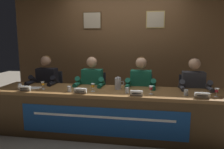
% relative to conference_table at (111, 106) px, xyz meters
% --- Properties ---
extents(ground_plane, '(12.00, 12.00, 0.00)m').
position_rel_conference_table_xyz_m(ground_plane, '(0.00, 0.11, -0.50)').
color(ground_plane, gray).
extents(wall_back_panelled, '(4.99, 0.14, 2.60)m').
position_rel_conference_table_xyz_m(wall_back_panelled, '(0.00, 1.61, 0.80)').
color(wall_back_panelled, brown).
rests_on(wall_back_panelled, ground_plane).
extents(conference_table, '(3.79, 0.76, 0.73)m').
position_rel_conference_table_xyz_m(conference_table, '(0.00, 0.00, 0.00)').
color(conference_table, brown).
rests_on(conference_table, ground_plane).
extents(chair_far_left, '(0.44, 0.45, 0.90)m').
position_rel_conference_table_xyz_m(chair_far_left, '(-1.31, 0.68, -0.07)').
color(chair_far_left, black).
rests_on(chair_far_left, ground_plane).
extents(panelist_far_left, '(0.51, 0.48, 1.22)m').
position_rel_conference_table_xyz_m(panelist_far_left, '(-1.31, 0.48, 0.21)').
color(panelist_far_left, black).
rests_on(panelist_far_left, ground_plane).
extents(nameplate_far_left, '(0.18, 0.06, 0.08)m').
position_rel_conference_table_xyz_m(nameplate_far_left, '(-1.33, -0.16, 0.26)').
color(nameplate_far_left, white).
rests_on(nameplate_far_left, conference_table).
extents(juice_glass_far_left, '(0.06, 0.06, 0.12)m').
position_rel_conference_table_xyz_m(juice_glass_far_left, '(-1.11, -0.00, 0.31)').
color(juice_glass_far_left, white).
rests_on(juice_glass_far_left, conference_table).
extents(water_cup_far_left, '(0.06, 0.06, 0.08)m').
position_rel_conference_table_xyz_m(water_cup_far_left, '(-1.48, -0.05, 0.26)').
color(water_cup_far_left, silver).
rests_on(water_cup_far_left, conference_table).
extents(chair_center_left, '(0.44, 0.45, 0.90)m').
position_rel_conference_table_xyz_m(chair_center_left, '(-0.43, 0.68, -0.07)').
color(chair_center_left, black).
rests_on(chair_center_left, ground_plane).
extents(panelist_center_left, '(0.51, 0.48, 1.22)m').
position_rel_conference_table_xyz_m(panelist_center_left, '(-0.43, 0.48, 0.21)').
color(panelist_center_left, black).
rests_on(panelist_center_left, ground_plane).
extents(nameplate_center_left, '(0.19, 0.06, 0.08)m').
position_rel_conference_table_xyz_m(nameplate_center_left, '(-0.43, -0.17, 0.26)').
color(nameplate_center_left, white).
rests_on(nameplate_center_left, conference_table).
extents(juice_glass_center_left, '(0.06, 0.06, 0.12)m').
position_rel_conference_table_xyz_m(juice_glass_center_left, '(-0.27, -0.02, 0.31)').
color(juice_glass_center_left, white).
rests_on(juice_glass_center_left, conference_table).
extents(water_cup_center_left, '(0.06, 0.06, 0.08)m').
position_rel_conference_table_xyz_m(water_cup_center_left, '(-0.63, -0.08, 0.26)').
color(water_cup_center_left, silver).
rests_on(water_cup_center_left, conference_table).
extents(chair_center_right, '(0.44, 0.45, 0.90)m').
position_rel_conference_table_xyz_m(chair_center_right, '(0.44, 0.68, -0.07)').
color(chair_center_right, black).
rests_on(chair_center_right, ground_plane).
extents(panelist_center_right, '(0.51, 0.48, 1.22)m').
position_rel_conference_table_xyz_m(panelist_center_right, '(0.44, 0.48, 0.21)').
color(panelist_center_right, black).
rests_on(panelist_center_right, ground_plane).
extents(nameplate_center_right, '(0.18, 0.06, 0.08)m').
position_rel_conference_table_xyz_m(nameplate_center_right, '(0.40, -0.18, 0.26)').
color(nameplate_center_right, white).
rests_on(nameplate_center_right, conference_table).
extents(juice_glass_center_right, '(0.06, 0.06, 0.12)m').
position_rel_conference_table_xyz_m(juice_glass_center_right, '(0.61, -0.04, 0.31)').
color(juice_glass_center_right, white).
rests_on(juice_glass_center_right, conference_table).
extents(water_cup_center_right, '(0.06, 0.06, 0.08)m').
position_rel_conference_table_xyz_m(water_cup_center_right, '(0.26, -0.04, 0.26)').
color(water_cup_center_right, silver).
rests_on(water_cup_center_right, conference_table).
extents(chair_far_right, '(0.44, 0.45, 0.90)m').
position_rel_conference_table_xyz_m(chair_far_right, '(1.31, 0.68, -0.07)').
color(chair_far_right, black).
rests_on(chair_far_right, ground_plane).
extents(panelist_far_right, '(0.51, 0.48, 1.22)m').
position_rel_conference_table_xyz_m(panelist_far_right, '(1.31, 0.48, 0.21)').
color(panelist_far_right, black).
rests_on(panelist_far_right, ground_plane).
extents(nameplate_far_right, '(0.20, 0.06, 0.08)m').
position_rel_conference_table_xyz_m(nameplate_far_right, '(1.30, -0.15, 0.26)').
color(nameplate_far_right, white).
rests_on(nameplate_far_right, conference_table).
extents(juice_glass_far_right, '(0.06, 0.06, 0.12)m').
position_rel_conference_table_xyz_m(juice_glass_far_right, '(1.51, -0.04, 0.31)').
color(juice_glass_far_right, white).
rests_on(juice_glass_far_right, conference_table).
extents(water_cup_far_right, '(0.06, 0.06, 0.08)m').
position_rel_conference_table_xyz_m(water_cup_far_right, '(1.10, -0.02, 0.26)').
color(water_cup_far_right, silver).
rests_on(water_cup_far_right, conference_table).
extents(water_pitcher_central, '(0.15, 0.10, 0.21)m').
position_rel_conference_table_xyz_m(water_pitcher_central, '(0.09, 0.20, 0.32)').
color(water_pitcher_central, silver).
rests_on(water_pitcher_central, conference_table).
extents(document_stack_far_left, '(0.22, 0.17, 0.01)m').
position_rel_conference_table_xyz_m(document_stack_far_left, '(-1.28, 0.03, 0.23)').
color(document_stack_far_left, white).
rests_on(document_stack_far_left, conference_table).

